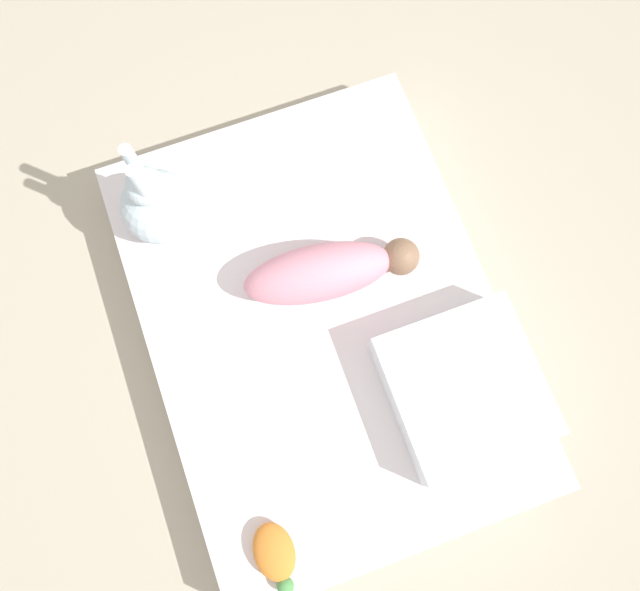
% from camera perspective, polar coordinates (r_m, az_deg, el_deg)
% --- Properties ---
extents(ground_plane, '(12.00, 12.00, 0.00)m').
position_cam_1_polar(ground_plane, '(1.87, 0.18, -3.23)').
color(ground_plane, '#B2A893').
extents(bed_mattress, '(1.29, 0.95, 0.17)m').
position_cam_1_polar(bed_mattress, '(1.79, 0.19, -2.72)').
color(bed_mattress, white).
rests_on(bed_mattress, ground_plane).
extents(swaddled_baby, '(0.21, 0.49, 0.16)m').
position_cam_1_polar(swaddled_baby, '(1.66, 0.55, 2.20)').
color(swaddled_baby, pink).
rests_on(swaddled_baby, bed_mattress).
extents(pillow, '(0.39, 0.37, 0.12)m').
position_cam_1_polar(pillow, '(1.66, 12.98, -8.20)').
color(pillow, white).
rests_on(pillow, bed_mattress).
extents(bunny_plush, '(0.20, 0.20, 0.38)m').
position_cam_1_polar(bunny_plush, '(1.74, -14.67, 8.08)').
color(bunny_plush, silver).
rests_on(bunny_plush, bed_mattress).
extents(turtle_plush, '(0.18, 0.10, 0.06)m').
position_cam_1_polar(turtle_plush, '(1.67, -4.13, -22.57)').
color(turtle_plush, orange).
rests_on(turtle_plush, bed_mattress).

